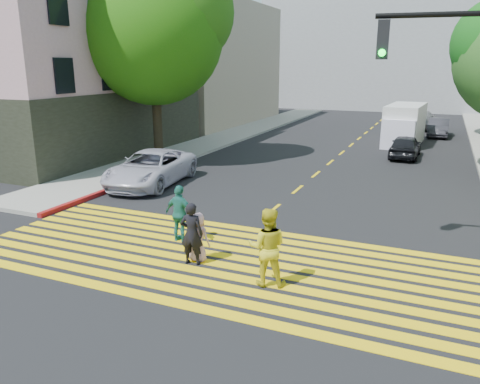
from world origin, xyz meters
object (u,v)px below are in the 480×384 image
Objects in this scene: pedestrian_extra at (180,214)px; silver_car at (420,119)px; tree_left at (155,26)px; pedestrian_woman at (267,247)px; pedestrian_man at (192,234)px; pedestrian_child at (198,237)px; white_sedan at (151,168)px; dark_car_parked at (438,128)px; white_van at (404,126)px; dark_car_near at (405,146)px.

pedestrian_extra reaches higher than silver_car.
tree_left is 5.43× the size of pedestrian_woman.
pedestrian_man reaches higher than pedestrian_child.
white_sedan reaches higher than dark_car_parked.
silver_car is 8.64m from white_van.
pedestrian_extra is at bearing 87.65° from silver_car.
tree_left is 16.57m from white_van.
pedestrian_man reaches higher than dark_car_near.
dark_car_parked is at bearing 48.81° from tree_left.
dark_car_parked is (6.43, 25.10, -0.20)m from pedestrian_extra.
pedestrian_extra reaches higher than pedestrian_child.
pedestrian_man is 0.88× the size of pedestrian_woman.
silver_car is at bearing -93.70° from pedestrian_child.
pedestrian_man is at bearing 78.65° from dark_car_near.
dark_car_parked is at bearing 116.78° from silver_car.
white_sedan is 25.64m from silver_car.
dark_car_near is at bearing 96.96° from silver_car.
pedestrian_child is 1.53m from pedestrian_extra.
white_van is at bearing -107.40° from pedestrian_man.
pedestrian_woman reaches higher than pedestrian_man.
white_van reaches higher than pedestrian_extra.
silver_car is at bearing -89.21° from dark_car_near.
white_sedan is (-7.78, 6.90, -0.21)m from pedestrian_woman.
pedestrian_man is 26.89m from dark_car_parked.
dark_car_near is at bearing 27.08° from tree_left.
pedestrian_extra is 29.51m from silver_car.
dark_car_parked is (5.30, 26.12, -0.02)m from pedestrian_child.
pedestrian_man is 0.42× the size of dark_car_parked.
white_van reaches higher than pedestrian_man.
dark_car_near is (3.79, 16.91, -0.02)m from pedestrian_child.
pedestrian_man is 0.32× the size of silver_car.
tree_left reaches higher than pedestrian_extra.
white_sedan is 1.34× the size of dark_car_parked.
white_sedan is at bearing -58.00° from pedestrian_man.
pedestrian_woman is (2.17, -0.35, 0.11)m from pedestrian_man.
pedestrian_woman is at bearing 94.13° from silver_car.
pedestrian_extra is 0.32× the size of white_sedan.
white_van reaches higher than dark_car_near.
white_sedan is 1.39× the size of dark_car_near.
tree_left reaches higher than pedestrian_child.
silver_car is (5.03, 29.08, -0.10)m from pedestrian_extra.
pedestrian_extra is 6.98m from white_sedan.
pedestrian_man is at bearing 90.03° from silver_car.
pedestrian_man is 17.56m from dark_car_near.
dark_car_parked is at bearing 54.85° from white_sedan.
pedestrian_woman is 0.48× the size of dark_car_parked.
tree_left is 14.68m from dark_car_near.
pedestrian_extra reaches higher than dark_car_parked.
pedestrian_extra is at bearing -98.45° from white_van.
dark_car_near is 0.68× the size of white_van.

